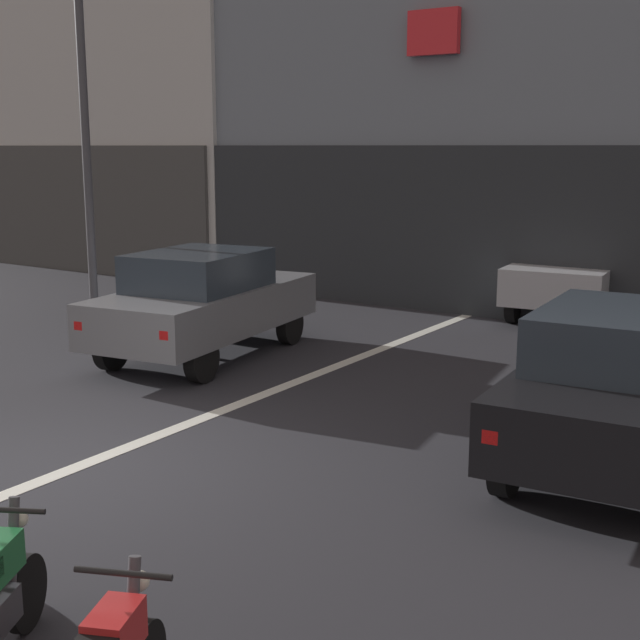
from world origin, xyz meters
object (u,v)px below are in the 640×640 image
car_grey_crossing_near (204,300)px  car_silver_down_street (574,269)px  car_black_parked_kerbside (624,382)px  street_lamp (82,71)px

car_grey_crossing_near → car_silver_down_street: size_ratio=1.01×
car_grey_crossing_near → car_black_parked_kerbside: bearing=-10.6°
car_black_parked_kerbside → street_lamp: (-9.02, 1.25, 3.48)m
car_black_parked_kerbside → car_grey_crossing_near: bearing=169.4°
car_silver_down_street → car_grey_crossing_near: bearing=-119.1°
car_grey_crossing_near → street_lamp: bearing=179.5°
car_grey_crossing_near → street_lamp: street_lamp is taller
car_silver_down_street → street_lamp: size_ratio=0.59×
car_grey_crossing_near → car_silver_down_street: same height
car_black_parked_kerbside → car_silver_down_street: same height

